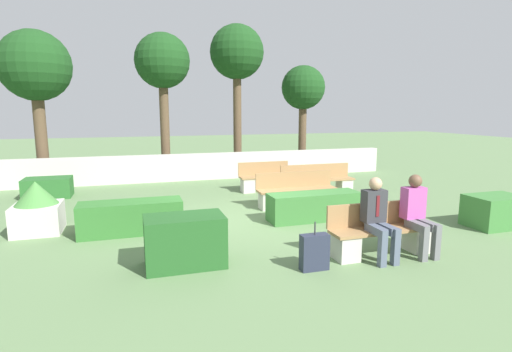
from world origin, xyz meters
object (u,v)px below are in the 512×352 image
(bench_front, at_px, (382,235))
(person_seated_man, at_px, (378,214))
(tree_leftmost, at_px, (35,68))
(planter_corner_left, at_px, (37,208))
(bench_back, at_px, (318,183))
(tree_center_right, at_px, (237,55))
(person_seated_woman, at_px, (418,211))
(suitcase, at_px, (314,252))
(tree_rightmost, at_px, (303,90))
(bench_right_side, at_px, (297,193))
(tree_center_left, at_px, (162,64))
(bench_left_side, at_px, (265,180))

(bench_front, relative_size, person_seated_man, 1.39)
(tree_leftmost, bearing_deg, planter_corner_left, -80.68)
(bench_back, distance_m, tree_center_right, 6.60)
(person_seated_woman, bearing_deg, suitcase, -176.03)
(bench_back, distance_m, suitcase, 5.62)
(person_seated_woman, distance_m, tree_rightmost, 10.32)
(suitcase, bearing_deg, bench_right_side, 70.73)
(tree_center_right, bearing_deg, tree_center_left, -170.31)
(bench_back, distance_m, person_seated_woman, 4.94)
(tree_leftmost, height_order, tree_center_left, tree_center_left)
(suitcase, bearing_deg, bench_back, 63.58)
(tree_center_left, xyz_separation_m, tree_rightmost, (5.59, 0.38, -0.79))
(bench_left_side, distance_m, tree_center_right, 5.82)
(bench_back, height_order, suitcase, bench_back)
(bench_front, bearing_deg, suitcase, -168.77)
(bench_left_side, xyz_separation_m, tree_rightmost, (2.93, 3.92, 2.92))
(bench_front, xyz_separation_m, suitcase, (-1.39, -0.28, -0.05))
(planter_corner_left, height_order, tree_center_left, tree_center_left)
(planter_corner_left, bearing_deg, person_seated_woman, -26.74)
(tree_center_right, distance_m, tree_rightmost, 3.03)
(tree_leftmost, xyz_separation_m, tree_center_right, (6.88, 0.62, 0.76))
(person_seated_woman, bearing_deg, planter_corner_left, 153.26)
(person_seated_woman, relative_size, tree_center_left, 0.27)
(bench_left_side, relative_size, bench_back, 0.74)
(person_seated_man, xyz_separation_m, planter_corner_left, (-5.68, 3.26, -0.25))
(bench_back, distance_m, planter_corner_left, 7.18)
(bench_front, height_order, planter_corner_left, planter_corner_left)
(tree_leftmost, xyz_separation_m, tree_center_left, (4.03, 0.14, 0.27))
(planter_corner_left, distance_m, tree_leftmost, 6.91)
(bench_front, relative_size, bench_left_side, 1.17)
(bench_front, xyz_separation_m, tree_rightmost, (2.76, 9.64, 2.91))
(bench_front, distance_m, suitcase, 1.42)
(person_seated_woman, xyz_separation_m, suitcase, (-1.98, -0.14, -0.47))
(bench_front, distance_m, bench_left_side, 5.72)
(bench_right_side, distance_m, person_seated_man, 3.77)
(bench_left_side, xyz_separation_m, person_seated_woman, (0.75, -5.86, 0.43))
(person_seated_man, distance_m, tree_center_left, 10.31)
(bench_left_side, height_order, tree_leftmost, tree_leftmost)
(person_seated_man, bearing_deg, bench_left_side, 89.72)
(bench_front, xyz_separation_m, bench_right_side, (-0.03, 3.60, 0.01))
(bench_back, xyz_separation_m, tree_center_left, (-3.94, 4.51, 3.69))
(tree_center_left, relative_size, tree_center_right, 0.90)
(person_seated_woman, xyz_separation_m, tree_rightmost, (2.17, 9.78, 2.49))
(bench_left_side, bearing_deg, tree_leftmost, 152.29)
(tree_leftmost, distance_m, tree_center_left, 4.04)
(tree_center_left, bearing_deg, person_seated_woman, -70.03)
(person_seated_man, distance_m, tree_rightmost, 10.52)
(tree_leftmost, xyz_separation_m, tree_rightmost, (9.62, 0.51, -0.52))
(bench_front, height_order, tree_rightmost, tree_rightmost)
(planter_corner_left, height_order, tree_rightmost, tree_rightmost)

